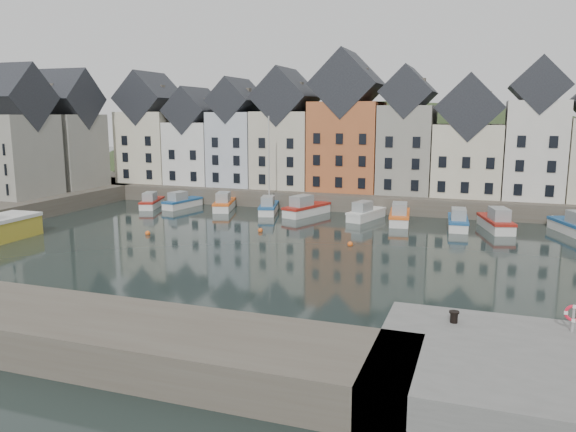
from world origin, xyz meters
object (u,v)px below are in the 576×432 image
at_px(mooring_bollard, 454,316).
at_px(boat_a, 152,202).
at_px(life_ring_post, 574,314).
at_px(boat_d, 268,207).

bearing_deg(mooring_bollard, boat_a, 138.45).
distance_m(boat_a, life_ring_post, 55.70).
distance_m(boat_d, mooring_bollard, 42.56).
bearing_deg(boat_a, mooring_bollard, -58.89).
bearing_deg(boat_a, life_ring_post, -54.94).
distance_m(boat_a, mooring_bollard, 52.06).
bearing_deg(life_ring_post, mooring_bollard, -173.87).
relative_size(boat_d, life_ring_post, 9.04).
relative_size(boat_a, life_ring_post, 4.71).
xyz_separation_m(mooring_bollard, life_ring_post, (5.15, 0.55, 0.55)).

